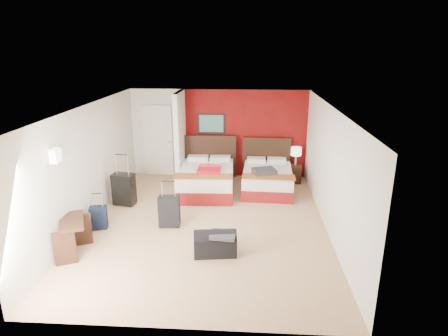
# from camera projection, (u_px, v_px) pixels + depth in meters

# --- Properties ---
(ground) EXTENTS (6.50, 6.50, 0.00)m
(ground) POSITION_uv_depth(u_px,v_px,m) (207.00, 223.00, 8.27)
(ground) COLOR #D7B084
(ground) RESTS_ON ground
(room_walls) EXTENTS (5.02, 6.52, 2.50)m
(room_walls) POSITION_uv_depth(u_px,v_px,m) (155.00, 149.00, 9.32)
(room_walls) COLOR silver
(room_walls) RESTS_ON ground
(red_accent_panel) EXTENTS (3.50, 0.04, 2.50)m
(red_accent_panel) POSITION_uv_depth(u_px,v_px,m) (245.00, 134.00, 10.91)
(red_accent_panel) COLOR maroon
(red_accent_panel) RESTS_ON ground
(partition_wall) EXTENTS (0.12, 1.20, 2.50)m
(partition_wall) POSITION_uv_depth(u_px,v_px,m) (180.00, 138.00, 10.43)
(partition_wall) COLOR silver
(partition_wall) RESTS_ON ground
(entry_door) EXTENTS (0.82, 0.06, 2.05)m
(entry_door) POSITION_uv_depth(u_px,v_px,m) (158.00, 141.00, 11.10)
(entry_door) COLOR silver
(entry_door) RESTS_ON ground
(bed_left) EXTENTS (1.47, 2.06, 0.60)m
(bed_left) POSITION_uv_depth(u_px,v_px,m) (206.00, 180.00, 10.00)
(bed_left) COLOR white
(bed_left) RESTS_ON ground
(bed_right) EXTENTS (1.36, 1.88, 0.55)m
(bed_right) POSITION_uv_depth(u_px,v_px,m) (267.00, 180.00, 10.08)
(bed_right) COLOR silver
(bed_right) RESTS_ON ground
(red_suitcase_open) EXTENTS (0.57, 0.78, 0.10)m
(red_suitcase_open) POSITION_uv_depth(u_px,v_px,m) (209.00, 169.00, 9.79)
(red_suitcase_open) COLOR red
(red_suitcase_open) RESTS_ON bed_left
(jacket_bundle) EXTENTS (0.66, 0.59, 0.13)m
(jacket_bundle) POSITION_uv_depth(u_px,v_px,m) (264.00, 171.00, 9.70)
(jacket_bundle) COLOR #3C3B41
(jacket_bundle) RESTS_ON bed_right
(nightstand) EXTENTS (0.39, 0.39, 0.50)m
(nightstand) POSITION_uv_depth(u_px,v_px,m) (295.00, 174.00, 10.68)
(nightstand) COLOR black
(nightstand) RESTS_ON ground
(table_lamp) EXTENTS (0.35, 0.35, 0.50)m
(table_lamp) POSITION_uv_depth(u_px,v_px,m) (296.00, 156.00, 10.53)
(table_lamp) COLOR white
(table_lamp) RESTS_ON nightstand
(suitcase_black) EXTENTS (0.54, 0.39, 0.75)m
(suitcase_black) POSITION_uv_depth(u_px,v_px,m) (124.00, 190.00, 9.11)
(suitcase_black) COLOR black
(suitcase_black) RESTS_ON ground
(suitcase_charcoal) EXTENTS (0.45, 0.30, 0.64)m
(suitcase_charcoal) POSITION_uv_depth(u_px,v_px,m) (169.00, 212.00, 8.03)
(suitcase_charcoal) COLOR black
(suitcase_charcoal) RESTS_ON ground
(suitcase_navy) EXTENTS (0.37, 0.27, 0.47)m
(suitcase_navy) POSITION_uv_depth(u_px,v_px,m) (99.00, 218.00, 7.95)
(suitcase_navy) COLOR black
(suitcase_navy) RESTS_ON ground
(duffel_bag) EXTENTS (0.82, 0.51, 0.39)m
(duffel_bag) POSITION_uv_depth(u_px,v_px,m) (215.00, 244.00, 6.99)
(duffel_bag) COLOR black
(duffel_bag) RESTS_ON ground
(jacket_draped) EXTENTS (0.48, 0.42, 0.06)m
(jacket_draped) POSITION_uv_depth(u_px,v_px,m) (223.00, 235.00, 6.87)
(jacket_draped) COLOR #37363B
(jacket_draped) RESTS_ON duffel_bag
(desk) EXTENTS (0.71, 0.92, 0.69)m
(desk) POSITION_uv_depth(u_px,v_px,m) (73.00, 237.00, 6.95)
(desk) COLOR black
(desk) RESTS_ON ground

